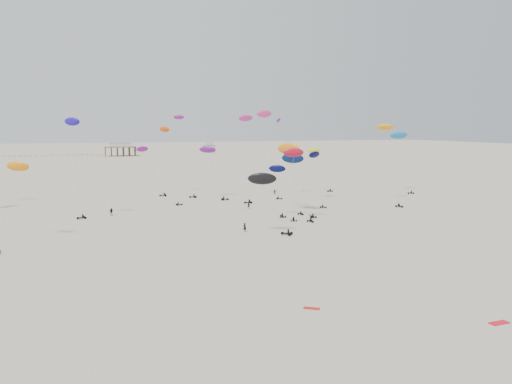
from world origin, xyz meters
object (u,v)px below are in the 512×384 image
object	(u,v)px
pavilion_main	(120,150)
rig_9	(173,149)
pavilion_small	(209,148)
rig_0	(315,162)
spectator_0	(245,232)
rig_4	(388,144)

from	to	relation	value
pavilion_main	rig_9	distance (m)	209.48
rig_9	pavilion_main	bearing A→B (deg)	23.38
pavilion_small	rig_9	bearing A→B (deg)	-105.87
rig_0	pavilion_small	bearing A→B (deg)	-132.65
rig_0	rig_9	xyz separation A→B (m)	(-34.94, 24.15, 2.82)
pavilion_small	rig_9	size ratio (longest dim) A/B	0.40
rig_0	spectator_0	distance (m)	46.79
pavilion_main	pavilion_small	bearing A→B (deg)	23.20
rig_9	spectator_0	size ratio (longest dim) A/B	10.98
pavilion_main	rig_4	size ratio (longest dim) A/B	0.95
pavilion_main	rig_0	bearing A→B (deg)	-81.01
rig_0	rig_9	world-z (taller)	rig_9
pavilion_small	rig_9	distance (m)	248.94
rig_9	spectator_0	distance (m)	59.31
rig_0	spectator_0	size ratio (longest dim) A/B	9.19
rig_0	rig_4	world-z (taller)	rig_4
rig_0	spectator_0	world-z (taller)	rig_0
rig_4	rig_9	world-z (taller)	rig_4
pavilion_main	spectator_0	world-z (taller)	pavilion_main
pavilion_main	spectator_0	size ratio (longest dim) A/B	10.20
rig_4	spectator_0	size ratio (longest dim) A/B	10.75
pavilion_main	rig_9	bearing A→B (deg)	-89.45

